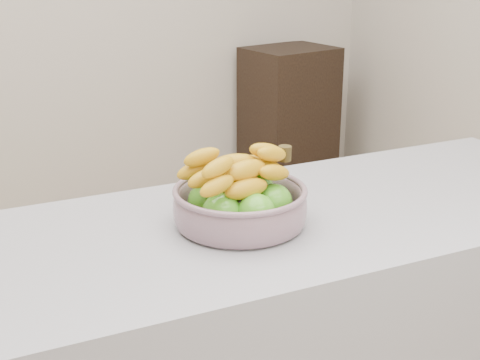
{
  "coord_description": "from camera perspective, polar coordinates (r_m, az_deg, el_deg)",
  "views": [
    {
      "loc": [
        -0.48,
        -1.63,
        1.47
      ],
      "look_at": [
        0.07,
        -0.45,
        1.0
      ],
      "focal_mm": 50.0,
      "sensor_mm": 36.0,
      "label": 1
    }
  ],
  "objects": [
    {
      "name": "fruit_bowl",
      "position": [
        1.4,
        -0.02,
        -1.82
      ],
      "size": [
        0.28,
        0.28,
        0.16
      ],
      "rotation": [
        0.0,
        0.0,
        0.05
      ],
      "color": "#8993A5",
      "rests_on": "counter"
    },
    {
      "name": "cabinet",
      "position": [
        4.05,
        4.17,
        5.02
      ],
      "size": [
        0.55,
        0.48,
        0.88
      ],
      "primitive_type": "cube",
      "rotation": [
        0.0,
        0.0,
        0.19
      ],
      "color": "black",
      "rests_on": "ground"
    }
  ]
}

